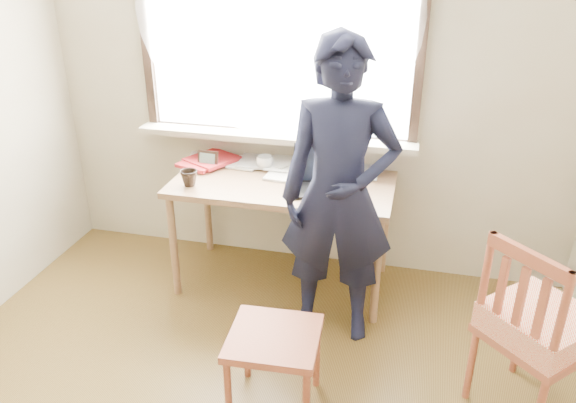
% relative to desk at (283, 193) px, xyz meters
% --- Properties ---
extents(room_shell, '(3.52, 4.02, 2.61)m').
position_rel_desk_xyz_m(room_shell, '(0.06, -1.43, 0.98)').
color(room_shell, '#B9AF95').
rests_on(room_shell, ground).
extents(desk, '(1.37, 0.69, 0.73)m').
position_rel_desk_xyz_m(desk, '(0.00, 0.00, 0.00)').
color(desk, olive).
rests_on(desk, ground).
extents(laptop, '(0.42, 0.36, 0.25)m').
position_rel_desk_xyz_m(laptop, '(0.26, -0.03, 0.13)').
color(laptop, black).
rests_on(laptop, desk).
extents(mug_white, '(0.16, 0.16, 0.09)m').
position_rel_desk_xyz_m(mug_white, '(-0.17, 0.18, 0.12)').
color(mug_white, white).
rests_on(mug_white, desk).
extents(mug_dark, '(0.14, 0.14, 0.10)m').
position_rel_desk_xyz_m(mug_dark, '(-0.54, -0.19, 0.13)').
color(mug_dark, black).
rests_on(mug_dark, desk).
extents(mouse, '(0.08, 0.06, 0.03)m').
position_rel_desk_xyz_m(mouse, '(0.44, -0.10, 0.09)').
color(mouse, black).
rests_on(mouse, desk).
extents(desk_clutter, '(0.87, 0.44, 0.04)m').
position_rel_desk_xyz_m(desk_clutter, '(-0.35, 0.13, 0.10)').
color(desk_clutter, white).
rests_on(desk_clutter, desk).
extents(book_a, '(0.24, 0.31, 0.03)m').
position_rel_desk_xyz_m(book_a, '(-0.36, 0.26, 0.09)').
color(book_a, white).
rests_on(book_a, desk).
extents(book_b, '(0.20, 0.28, 0.02)m').
position_rel_desk_xyz_m(book_b, '(0.37, 0.26, 0.09)').
color(book_b, white).
rests_on(book_b, desk).
extents(picture_frame, '(0.14, 0.03, 0.11)m').
position_rel_desk_xyz_m(picture_frame, '(-0.53, 0.10, 0.13)').
color(picture_frame, black).
rests_on(picture_frame, desk).
extents(work_chair, '(0.45, 0.43, 0.43)m').
position_rel_desk_xyz_m(work_chair, '(0.23, -1.08, -0.29)').
color(work_chair, '#9E4E34').
rests_on(work_chair, ground).
extents(side_chair, '(0.61, 0.61, 0.95)m').
position_rel_desk_xyz_m(side_chair, '(1.41, -0.82, -0.16)').
color(side_chair, '#9E4E34').
rests_on(side_chair, ground).
extents(person, '(0.66, 0.46, 1.72)m').
position_rel_desk_xyz_m(person, '(0.41, -0.39, 0.20)').
color(person, black).
rests_on(person, ground).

